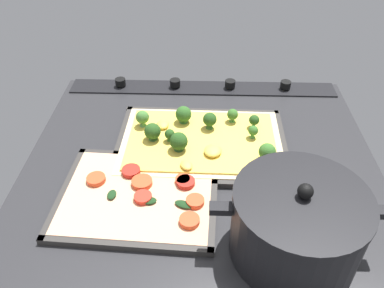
{
  "coord_description": "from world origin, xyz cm",
  "views": [
    {
      "loc": [
        0.44,
        61.53,
        55.13
      ],
      "look_at": [
        2.38,
        -1.21,
        4.69
      ],
      "focal_mm": 36.5,
      "sensor_mm": 36.0,
      "label": 1
    }
  ],
  "objects_px": {
    "broccoli_pizza": "(202,139)",
    "veggie_pizza_back": "(143,194)",
    "cooking_pot": "(300,224)",
    "baking_tray_front": "(203,145)",
    "baking_tray_back": "(141,197)"
  },
  "relations": [
    {
      "from": "broccoli_pizza",
      "to": "veggie_pizza_back",
      "type": "xyz_separation_m",
      "value": [
        0.11,
        0.16,
        -0.01
      ]
    },
    {
      "from": "baking_tray_front",
      "to": "broccoli_pizza",
      "type": "relative_size",
      "value": 1.07
    },
    {
      "from": "broccoli_pizza",
      "to": "baking_tray_back",
      "type": "xyz_separation_m",
      "value": [
        0.12,
        0.16,
        -0.01
      ]
    },
    {
      "from": "baking_tray_front",
      "to": "veggie_pizza_back",
      "type": "height_order",
      "value": "veggie_pizza_back"
    },
    {
      "from": "baking_tray_front",
      "to": "veggie_pizza_back",
      "type": "xyz_separation_m",
      "value": [
        0.11,
        0.16,
        0.01
      ]
    },
    {
      "from": "veggie_pizza_back",
      "to": "cooking_pot",
      "type": "xyz_separation_m",
      "value": [
        -0.27,
        0.11,
        0.05
      ]
    },
    {
      "from": "broccoli_pizza",
      "to": "cooking_pot",
      "type": "distance_m",
      "value": 0.32
    },
    {
      "from": "baking_tray_front",
      "to": "baking_tray_back",
      "type": "height_order",
      "value": "same"
    },
    {
      "from": "broccoli_pizza",
      "to": "veggie_pizza_back",
      "type": "distance_m",
      "value": 0.2
    },
    {
      "from": "broccoli_pizza",
      "to": "baking_tray_back",
      "type": "distance_m",
      "value": 0.2
    },
    {
      "from": "baking_tray_back",
      "to": "veggie_pizza_back",
      "type": "relative_size",
      "value": 1.09
    },
    {
      "from": "broccoli_pizza",
      "to": "baking_tray_back",
      "type": "relative_size",
      "value": 1.14
    },
    {
      "from": "broccoli_pizza",
      "to": "cooking_pot",
      "type": "xyz_separation_m",
      "value": [
        -0.16,
        0.27,
        0.05
      ]
    },
    {
      "from": "baking_tray_front",
      "to": "veggie_pizza_back",
      "type": "relative_size",
      "value": 1.32
    },
    {
      "from": "veggie_pizza_back",
      "to": "cooking_pot",
      "type": "bearing_deg",
      "value": 157.77
    }
  ]
}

